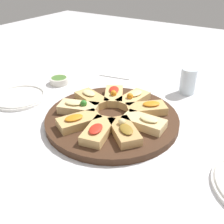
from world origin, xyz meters
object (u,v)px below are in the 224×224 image
(napkin_stack, at_px, (119,72))
(dipping_bowl, at_px, (59,80))
(serving_board, at_px, (112,118))
(water_glass, at_px, (188,81))
(plate_right, at_px, (19,97))

(napkin_stack, bearing_deg, dipping_bowl, 57.33)
(serving_board, xyz_separation_m, napkin_stack, (0.20, -0.36, -0.01))
(napkin_stack, bearing_deg, water_glass, 174.92)
(dipping_bowl, bearing_deg, napkin_stack, -122.67)
(napkin_stack, bearing_deg, plate_right, 66.82)
(serving_board, relative_size, napkin_stack, 2.99)
(serving_board, distance_m, napkin_stack, 0.41)
(serving_board, relative_size, water_glass, 4.27)
(water_glass, relative_size, dipping_bowl, 1.25)
(napkin_stack, distance_m, dipping_bowl, 0.28)
(plate_right, relative_size, dipping_bowl, 2.49)
(plate_right, bearing_deg, napkin_stack, -113.18)
(water_glass, relative_size, napkin_stack, 0.70)
(plate_right, relative_size, water_glass, 1.99)
(napkin_stack, xyz_separation_m, dipping_bowl, (0.15, 0.23, 0.01))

